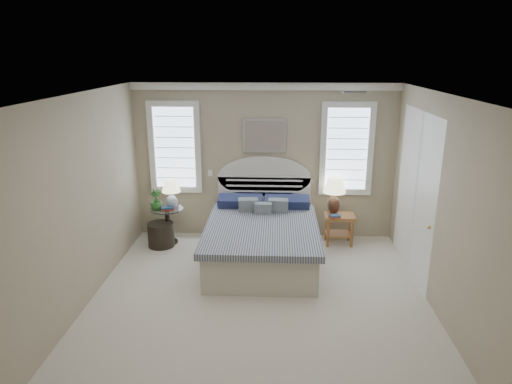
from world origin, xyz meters
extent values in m
cube|color=beige|center=(0.00, 0.00, 0.00)|extent=(4.50, 5.00, 0.01)
cube|color=white|center=(0.00, 0.00, 2.70)|extent=(4.50, 5.00, 0.01)
cube|color=tan|center=(0.00, 2.50, 1.35)|extent=(4.50, 0.02, 2.70)
cube|color=tan|center=(-2.25, 0.00, 1.35)|extent=(0.02, 5.00, 2.70)
cube|color=tan|center=(2.25, 0.00, 1.35)|extent=(0.02, 5.00, 2.70)
cube|color=white|center=(0.00, 2.46, 2.64)|extent=(4.50, 0.08, 0.12)
cube|color=#B2B2B2|center=(1.20, 0.80, 2.68)|extent=(0.30, 0.20, 0.02)
cube|color=white|center=(-0.95, 2.48, 1.15)|extent=(0.08, 0.01, 0.12)
cube|color=silver|center=(-1.55, 2.48, 1.60)|extent=(0.90, 0.06, 1.60)
cube|color=silver|center=(1.40, 2.48, 1.60)|extent=(0.90, 0.06, 1.60)
cube|color=silver|center=(0.00, 2.46, 1.82)|extent=(0.74, 0.04, 0.58)
cube|color=white|center=(2.23, 1.20, 1.20)|extent=(0.02, 1.80, 2.40)
cube|color=beige|center=(0.00, 1.33, 0.28)|extent=(1.60, 2.10, 0.55)
cube|color=navy|center=(0.00, 1.28, 0.59)|extent=(1.72, 2.15, 0.10)
cube|color=silver|center=(0.00, 2.44, 0.55)|extent=(1.62, 0.08, 1.10)
cube|color=#1E254C|center=(-0.40, 2.16, 0.73)|extent=(0.75, 0.31, 0.23)
cube|color=#1E254C|center=(0.40, 2.16, 0.73)|extent=(0.75, 0.31, 0.23)
cube|color=#2D4965|center=(-0.25, 1.93, 0.71)|extent=(0.33, 0.20, 0.34)
cube|color=#2D4965|center=(0.25, 1.93, 0.71)|extent=(0.33, 0.20, 0.34)
cube|color=#2D4965|center=(0.00, 1.83, 0.69)|extent=(0.28, 0.14, 0.29)
cylinder|color=black|center=(-1.65, 2.05, 0.01)|extent=(0.32, 0.32, 0.03)
cylinder|color=black|center=(-1.65, 2.05, 0.30)|extent=(0.08, 0.08, 0.60)
cylinder|color=silver|center=(-1.65, 2.05, 0.62)|extent=(0.56, 0.56, 0.02)
cube|color=#965831|center=(1.30, 2.15, 0.50)|extent=(0.50, 0.40, 0.06)
cube|color=#965831|center=(1.30, 2.15, 0.18)|extent=(0.44, 0.34, 0.03)
cube|color=#965831|center=(1.10, 2.00, 0.23)|extent=(0.04, 0.04, 0.47)
cube|color=#965831|center=(1.10, 2.30, 0.23)|extent=(0.04, 0.04, 0.47)
cube|color=#965831|center=(1.50, 2.00, 0.23)|extent=(0.04, 0.04, 0.47)
cube|color=#965831|center=(1.50, 2.30, 0.23)|extent=(0.04, 0.04, 0.47)
cylinder|color=black|center=(-1.74, 1.91, 0.20)|extent=(0.56, 0.56, 0.41)
cylinder|color=white|center=(-1.56, 2.06, 0.64)|extent=(0.13, 0.13, 0.03)
ellipsoid|color=white|center=(-1.56, 2.06, 0.74)|extent=(0.24, 0.24, 0.24)
cylinder|color=gold|center=(-1.56, 2.06, 0.89)|extent=(0.03, 0.03, 0.09)
cylinder|color=black|center=(1.20, 2.26, 0.55)|extent=(0.13, 0.13, 0.03)
ellipsoid|color=black|center=(1.20, 2.26, 0.67)|extent=(0.24, 0.24, 0.29)
cylinder|color=gold|center=(1.20, 2.26, 0.85)|extent=(0.03, 0.03, 0.11)
imported|color=#326B2B|center=(-1.80, 1.96, 0.81)|extent=(0.23, 0.23, 0.35)
cube|color=maroon|center=(-1.61, 1.97, 0.64)|extent=(0.25, 0.21, 0.03)
cube|color=navy|center=(-1.61, 1.97, 0.67)|extent=(0.23, 0.20, 0.03)
cube|color=maroon|center=(1.19, 2.00, 0.54)|extent=(0.20, 0.17, 0.02)
cube|color=navy|center=(1.19, 2.00, 0.57)|extent=(0.19, 0.16, 0.02)
camera|label=1|loc=(0.21, -5.21, 3.16)|focal=32.00mm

